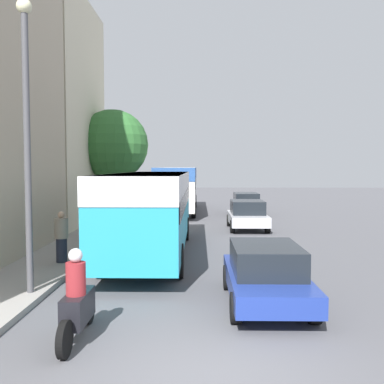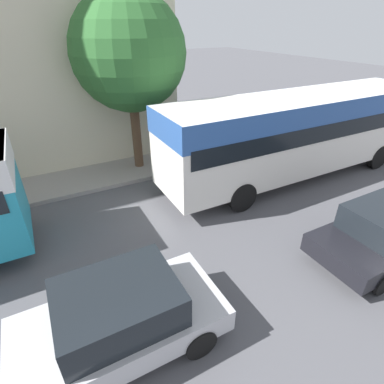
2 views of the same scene
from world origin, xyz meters
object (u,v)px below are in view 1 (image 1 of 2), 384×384
at_px(bus_following, 178,183).
at_px(car_crossing, 246,203).
at_px(car_distant, 247,215).
at_px(motorcycle_behind_lead, 77,304).
at_px(car_far_curb, 266,273).
at_px(bus_lead, 152,202).
at_px(pedestrian_near_curb, 61,237).

distance_m(bus_following, car_crossing, 5.03).
relative_size(car_crossing, car_distant, 1.11).
bearing_deg(motorcycle_behind_lead, car_far_curb, 29.05).
distance_m(bus_lead, bus_following, 14.76).
bearing_deg(car_distant, car_crossing, 84.28).
relative_size(motorcycle_behind_lead, pedestrian_near_curb, 1.37).
bearing_deg(pedestrian_near_curb, bus_lead, 34.75).
distance_m(bus_following, car_far_curb, 20.57).
relative_size(car_crossing, car_far_curb, 1.07).
bearing_deg(motorcycle_behind_lead, car_crossing, 75.51).
bearing_deg(pedestrian_near_curb, car_distant, 50.37).
height_order(motorcycle_behind_lead, car_crossing, motorcycle_behind_lead).
bearing_deg(bus_lead, bus_following, 89.13).
bearing_deg(bus_following, car_crossing, -17.28).
height_order(bus_lead, car_distant, bus_lead).
relative_size(bus_following, car_crossing, 2.69).
relative_size(motorcycle_behind_lead, car_crossing, 0.53).
distance_m(car_crossing, car_far_curb, 18.93).
height_order(bus_lead, bus_following, bus_following).
height_order(car_far_curb, pedestrian_near_curb, pedestrian_near_curb).
bearing_deg(car_crossing, bus_following, 162.72).
distance_m(motorcycle_behind_lead, car_distant, 14.88).
bearing_deg(car_far_curb, bus_following, 98.51).
bearing_deg(bus_lead, pedestrian_near_curb, -145.25).
distance_m(motorcycle_behind_lead, car_far_curb, 4.36).
distance_m(bus_following, car_distant, 9.30).
distance_m(car_far_curb, car_distant, 12.03).
distance_m(bus_lead, motorcycle_behind_lead, 7.79).
relative_size(bus_lead, car_distant, 2.72).
relative_size(bus_lead, car_crossing, 2.45).
bearing_deg(car_crossing, car_distant, -95.72).
xyz_separation_m(bus_following, car_crossing, (4.65, -1.45, -1.29)).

